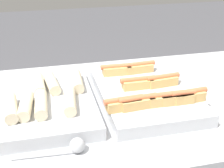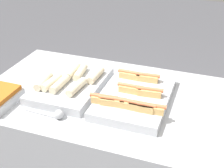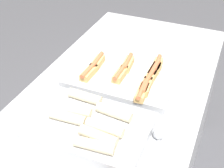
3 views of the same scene
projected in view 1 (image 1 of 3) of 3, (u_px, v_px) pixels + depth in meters
The scene contains 3 objects.
tray_hotdogs at pixel (145, 92), 1.27m from camera, with size 0.40×0.54×0.10m.
tray_wraps at pixel (48, 102), 1.20m from camera, with size 0.35×0.51×0.09m.
serving_spoon_near at pixel (73, 147), 0.96m from camera, with size 0.22×0.05×0.05m.
Camera 1 is at (-0.36, -1.08, 1.53)m, focal length 50.00 mm.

